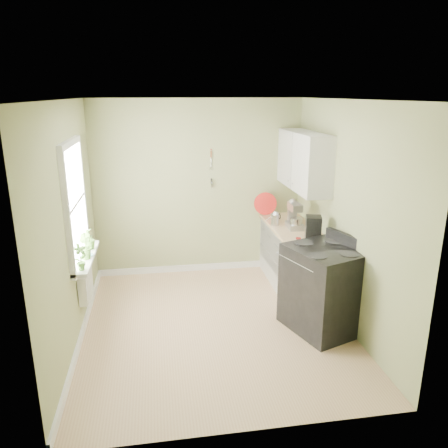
{
  "coord_description": "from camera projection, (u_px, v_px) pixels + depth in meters",
  "views": [
    {
      "loc": [
        -0.65,
        -4.78,
        2.77
      ],
      "look_at": [
        0.2,
        0.55,
        1.14
      ],
      "focal_mm": 35.0,
      "sensor_mm": 36.0,
      "label": 1
    }
  ],
  "objects": [
    {
      "name": "floor",
      "position": [
        215.0,
        326.0,
        5.42
      ],
      "size": [
        3.2,
        3.6,
        0.02
      ],
      "primitive_type": "cube",
      "color": "tan",
      "rests_on": "ground"
    },
    {
      "name": "plant_b",
      "position": [
        85.0,
        246.0,
        5.09
      ],
      "size": [
        0.21,
        0.22,
        0.31
      ],
      "primitive_type": "imported",
      "rotation": [
        0.0,
        0.0,
        2.19
      ],
      "color": "#396221",
      "rests_on": "window_sill"
    },
    {
      "name": "window",
      "position": [
        74.0,
        203.0,
        5.02
      ],
      "size": [
        0.06,
        1.14,
        1.44
      ],
      "color": "white",
      "rests_on": "wall_left"
    },
    {
      "name": "jar",
      "position": [
        298.0,
        241.0,
        5.6
      ],
      "size": [
        0.07,
        0.07,
        0.08
      ],
      "color": "tan",
      "rests_on": "countertop"
    },
    {
      "name": "stove",
      "position": [
        323.0,
        288.0,
        5.22
      ],
      "size": [
        1.0,
        1.04,
        1.16
      ],
      "color": "black",
      "rests_on": "floor"
    },
    {
      "name": "countertop",
      "position": [
        293.0,
        228.0,
        6.3
      ],
      "size": [
        0.64,
        1.6,
        0.04
      ],
      "primitive_type": "cube",
      "color": "#D4B081",
      "rests_on": "base_cabinets"
    },
    {
      "name": "radiator",
      "position": [
        86.0,
        285.0,
        5.26
      ],
      "size": [
        0.12,
        0.5,
        0.35
      ],
      "primitive_type": "cube",
      "color": "white",
      "rests_on": "wall_left"
    },
    {
      "name": "plant_c",
      "position": [
        89.0,
        238.0,
        5.41
      ],
      "size": [
        0.16,
        0.16,
        0.27
      ],
      "primitive_type": "imported",
      "rotation": [
        0.0,
        0.0,
        4.63
      ],
      "color": "#396221",
      "rests_on": "window_sill"
    },
    {
      "name": "upper_cabinets",
      "position": [
        304.0,
        161.0,
        6.14
      ],
      "size": [
        0.35,
        1.4,
        0.8
      ],
      "primitive_type": "cube",
      "color": "white",
      "rests_on": "wall_right"
    },
    {
      "name": "window_sill",
      "position": [
        86.0,
        257.0,
        5.22
      ],
      "size": [
        0.18,
        1.14,
        0.04
      ],
      "primitive_type": "cube",
      "color": "white",
      "rests_on": "wall_left"
    },
    {
      "name": "ceiling",
      "position": [
        213.0,
        99.0,
        4.64
      ],
      "size": [
        3.2,
        3.6,
        0.02
      ],
      "primitive_type": "cube",
      "color": "white",
      "rests_on": "wall_back"
    },
    {
      "name": "base_cabinets",
      "position": [
        293.0,
        258.0,
        6.43
      ],
      "size": [
        0.6,
        1.6,
        0.87
      ],
      "primitive_type": "cube",
      "color": "white",
      "rests_on": "floor"
    },
    {
      "name": "plant_a",
      "position": [
        80.0,
        257.0,
        4.75
      ],
      "size": [
        0.2,
        0.19,
        0.31
      ],
      "primitive_type": "imported",
      "rotation": [
        0.0,
        0.0,
        0.63
      ],
      "color": "#396221",
      "rests_on": "window_sill"
    },
    {
      "name": "wall_back",
      "position": [
        198.0,
        189.0,
        6.74
      ],
      "size": [
        3.2,
        0.02,
        2.7
      ],
      "primitive_type": "cube",
      "color": "tan",
      "rests_on": "floor"
    },
    {
      "name": "stand_mixer",
      "position": [
        295.0,
        216.0,
        6.2
      ],
      "size": [
        0.21,
        0.35,
        0.41
      ],
      "color": "#B2B2B7",
      "rests_on": "countertop"
    },
    {
      "name": "coffee_maker",
      "position": [
        313.0,
        230.0,
        5.65
      ],
      "size": [
        0.24,
        0.26,
        0.34
      ],
      "color": "black",
      "rests_on": "countertop"
    },
    {
      "name": "wall_left",
      "position": [
        69.0,
        228.0,
        4.79
      ],
      "size": [
        0.02,
        3.6,
        2.7
      ],
      "primitive_type": "cube",
      "color": "tan",
      "rests_on": "floor"
    },
    {
      "name": "kettle",
      "position": [
        275.0,
        218.0,
        6.36
      ],
      "size": [
        0.21,
        0.12,
        0.21
      ],
      "color": "silver",
      "rests_on": "countertop"
    },
    {
      "name": "red_tray",
      "position": [
        265.0,
        204.0,
        6.89
      ],
      "size": [
        0.36,
        0.11,
        0.36
      ],
      "primitive_type": "cylinder",
      "rotation": [
        1.45,
        0.0,
        -0.13
      ],
      "color": "red",
      "rests_on": "countertop"
    },
    {
      "name": "wall_utensils",
      "position": [
        211.0,
        175.0,
        6.68
      ],
      "size": [
        0.02,
        0.14,
        0.58
      ],
      "color": "#D4B081",
      "rests_on": "wall_back"
    },
    {
      "name": "wall_right",
      "position": [
        346.0,
        215.0,
        5.27
      ],
      "size": [
        0.02,
        3.6,
        2.7
      ],
      "primitive_type": "cube",
      "color": "tan",
      "rests_on": "floor"
    }
  ]
}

